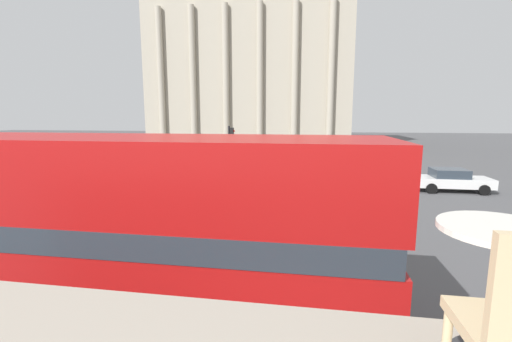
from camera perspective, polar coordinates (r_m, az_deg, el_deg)
double_decker_bus at (r=7.21m, az=-21.62°, el=-8.84°), size 10.04×2.67×4.04m
cafe_dining_table at (r=2.17m, az=35.47°, el=-12.50°), size 0.60×0.60×0.73m
plaza_building_left at (r=57.58m, az=-0.55°, el=16.40°), size 30.67×17.19×23.61m
traffic_light_near at (r=11.58m, az=10.24°, el=-2.52°), size 0.42×0.24×3.20m
traffic_light_mid at (r=20.92m, az=-4.29°, el=3.83°), size 0.42×0.24×3.86m
car_white at (r=23.45m, az=29.76°, el=-1.26°), size 4.20×1.93×1.35m
pedestrian_olive at (r=32.60m, az=13.27°, el=2.72°), size 0.32×0.32×1.68m
pedestrian_white at (r=16.24m, az=18.72°, el=-3.38°), size 0.32×0.32×1.81m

